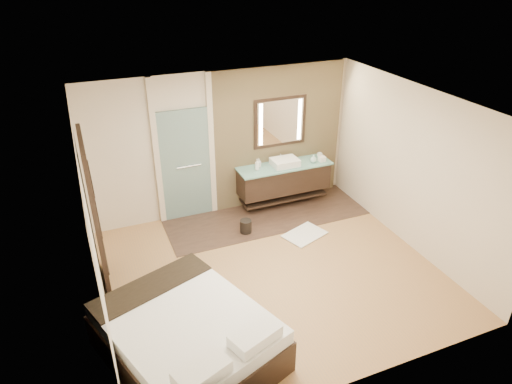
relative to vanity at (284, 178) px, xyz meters
name	(u,v)px	position (x,y,z in m)	size (l,w,h in m)	color
floor	(272,272)	(-1.10, -1.92, -0.58)	(5.00, 5.00, 0.00)	#AF7F49
tile_strip	(267,216)	(-0.50, -0.32, -0.57)	(3.80, 1.30, 0.01)	#33231C
stone_wall	(279,136)	(0.00, 0.29, 0.77)	(2.60, 0.08, 2.70)	tan
vanity	(284,178)	(0.00, 0.00, 0.00)	(1.85, 0.55, 0.88)	black
mirror_unit	(280,122)	(0.00, 0.24, 1.07)	(1.06, 0.04, 0.96)	black
frosted_door	(185,161)	(-1.85, 0.28, 0.56)	(1.10, 0.12, 2.70)	#A9D5D2
shoji_partition	(96,219)	(-3.53, -1.32, 0.63)	(0.06, 1.20, 2.40)	black
bed	(188,337)	(-2.75, -3.08, -0.25)	(2.27, 2.52, 0.80)	black
bath_mat	(305,234)	(-0.13, -1.17, -0.56)	(0.72, 0.50, 0.02)	white
waste_bin	(246,227)	(-1.07, -0.69, -0.45)	(0.20, 0.20, 0.26)	black
tissue_box	(322,159)	(0.75, -0.12, 0.33)	(0.12, 0.12, 0.10)	white
soap_bottle_a	(257,165)	(-0.57, -0.01, 0.39)	(0.08, 0.08, 0.22)	white
soap_bottle_b	(259,163)	(-0.49, 0.11, 0.37)	(0.07, 0.08, 0.16)	#B2B2B2
soap_bottle_c	(313,159)	(0.57, -0.10, 0.36)	(0.12, 0.12, 0.15)	silver
cup	(320,155)	(0.81, 0.08, 0.33)	(0.11, 0.11, 0.09)	white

